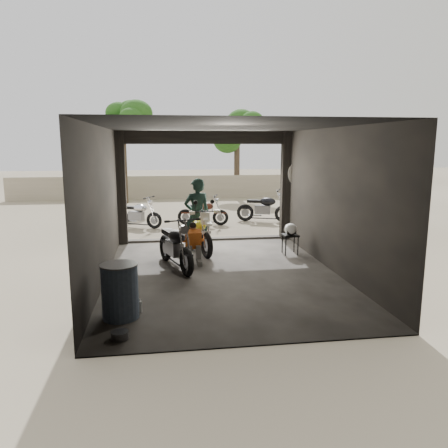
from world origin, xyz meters
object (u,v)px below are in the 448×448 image
object	(u,v)px
main_bike	(198,230)
sign_post	(301,186)
outside_bike_a	(137,212)
outside_bike_c	(264,206)
rider	(197,215)
helmet	(291,229)
left_bike	(175,242)
mechanic	(194,245)
oil_drum	(120,292)
stool	(290,237)
outside_bike_b	(203,210)

from	to	relation	value
main_bike	sign_post	bearing A→B (deg)	5.78
outside_bike_a	outside_bike_c	size ratio (longest dim) A/B	0.90
rider	helmet	xyz separation A→B (m)	(2.33, -0.86, -0.29)
left_bike	mechanic	xyz separation A→B (m)	(0.45, 0.25, -0.14)
outside_bike_a	oil_drum	bearing A→B (deg)	-151.48
outside_bike_a	mechanic	size ratio (longest dim) A/B	1.66
main_bike	helmet	distance (m)	2.42
outside_bike_a	helmet	bearing A→B (deg)	-109.46
rider	mechanic	size ratio (longest dim) A/B	2.03
outside_bike_a	rider	bearing A→B (deg)	-125.97
stool	sign_post	bearing A→B (deg)	64.68
outside_bike_a	mechanic	world-z (taller)	outside_bike_a
helmet	oil_drum	size ratio (longest dim) A/B	0.36
left_bike	outside_bike_a	distance (m)	5.33
left_bike	oil_drum	distance (m)	3.04
outside_bike_b	mechanic	world-z (taller)	outside_bike_b
outside_bike_b	main_bike	bearing A→B (deg)	-173.45
rider	oil_drum	size ratio (longest dim) A/B	2.12
outside_bike_c	stool	distance (m)	4.87
oil_drum	rider	bearing A→B (deg)	69.84
outside_bike_b	oil_drum	bearing A→B (deg)	179.26
outside_bike_c	oil_drum	size ratio (longest dim) A/B	1.92
left_bike	mechanic	world-z (taller)	left_bike
outside_bike_b	mechanic	bearing A→B (deg)	-173.93
left_bike	mechanic	size ratio (longest dim) A/B	1.90
left_bike	outside_bike_a	size ratio (longest dim) A/B	1.14
rider	outside_bike_c	bearing A→B (deg)	-138.40
outside_bike_c	helmet	size ratio (longest dim) A/B	5.31
outside_bike_c	rider	world-z (taller)	rider
main_bike	outside_bike_c	size ratio (longest dim) A/B	1.02
mechanic	helmet	xyz separation A→B (m)	(2.53, 0.53, 0.21)
mechanic	stool	distance (m)	2.61
outside_bike_b	left_bike	bearing A→B (deg)	-178.25
mechanic	left_bike	bearing A→B (deg)	-153.22
stool	oil_drum	world-z (taller)	oil_drum
helmet	oil_drum	distance (m)	5.41
main_bike	outside_bike_a	distance (m)	4.18
main_bike	outside_bike_b	world-z (taller)	main_bike
stool	outside_bike_c	bearing A→B (deg)	84.38
rider	main_bike	bearing A→B (deg)	75.78
outside_bike_c	helmet	xyz separation A→B (m)	(-0.49, -4.90, 0.09)
outside_bike_b	rider	world-z (taller)	rider
stool	helmet	size ratio (longest dim) A/B	1.61
main_bike	helmet	bearing A→B (deg)	-28.72
main_bike	mechanic	distance (m)	1.19
outside_bike_c	helmet	bearing A→B (deg)	-165.44
main_bike	outside_bike_b	xyz separation A→B (m)	(0.52, 3.94, -0.07)
main_bike	left_bike	bearing A→B (deg)	-128.18
main_bike	helmet	size ratio (longest dim) A/B	5.44
outside_bike_b	rider	distance (m)	3.77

